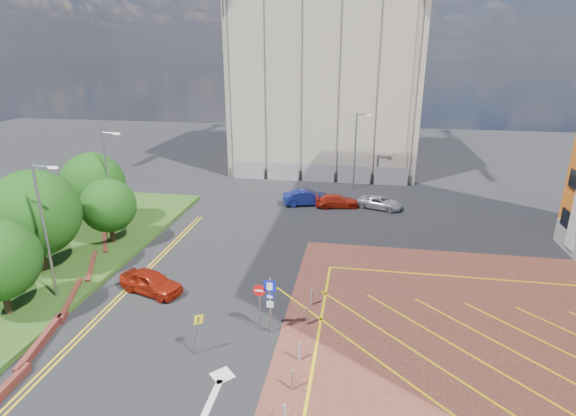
% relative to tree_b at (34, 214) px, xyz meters
% --- Properties ---
extents(ground, '(140.00, 140.00, 0.00)m').
position_rel_tree_b_xyz_m(ground, '(15.50, -5.00, -4.24)').
color(ground, black).
rests_on(ground, ground).
extents(forecourt, '(26.00, 26.00, 0.02)m').
position_rel_tree_b_xyz_m(forecourt, '(29.50, -5.00, -4.23)').
color(forecourt, brown).
rests_on(forecourt, ground).
extents(grass_bed, '(14.00, 32.00, 0.30)m').
position_rel_tree_b_xyz_m(grass_bed, '(-2.50, 1.00, -4.09)').
color(grass_bed, '#274C18').
rests_on(grass_bed, ground).
extents(retaining_wall, '(6.06, 20.33, 0.40)m').
position_rel_tree_b_xyz_m(retaining_wall, '(3.70, -3.00, -4.04)').
color(retaining_wall, maroon).
rests_on(retaining_wall, ground).
extents(tree_b, '(5.60, 5.60, 6.74)m').
position_rel_tree_b_xyz_m(tree_b, '(0.00, 0.00, 0.00)').
color(tree_b, '#3D2B1C').
rests_on(tree_b, grass_bed).
extents(tree_c, '(4.00, 4.00, 4.90)m').
position_rel_tree_b_xyz_m(tree_c, '(2.00, 5.00, -1.04)').
color(tree_c, '#3D2B1C').
rests_on(tree_c, grass_bed).
extents(tree_d, '(5.00, 5.00, 6.08)m').
position_rel_tree_b_xyz_m(tree_d, '(-1.00, 8.00, -0.37)').
color(tree_d, '#3D2B1C').
rests_on(tree_d, grass_bed).
extents(lamp_left_near, '(1.53, 0.16, 8.00)m').
position_rel_tree_b_xyz_m(lamp_left_near, '(3.08, -3.00, 0.42)').
color(lamp_left_near, '#9EA0A8').
rests_on(lamp_left_near, grass_bed).
extents(lamp_left_far, '(1.53, 0.16, 8.00)m').
position_rel_tree_b_xyz_m(lamp_left_far, '(1.08, 7.00, 0.42)').
color(lamp_left_far, '#9EA0A8').
rests_on(lamp_left_far, grass_bed).
extents(lamp_back, '(1.53, 0.16, 8.00)m').
position_rel_tree_b_xyz_m(lamp_back, '(19.58, 23.00, 0.12)').
color(lamp_back, '#9EA0A8').
rests_on(lamp_back, ground).
extents(sign_cluster, '(1.17, 0.12, 3.20)m').
position_rel_tree_b_xyz_m(sign_cluster, '(15.80, -4.02, -2.28)').
color(sign_cluster, '#9EA0A8').
rests_on(sign_cluster, ground).
extents(warning_sign, '(0.63, 0.39, 2.25)m').
position_rel_tree_b_xyz_m(warning_sign, '(12.91, -6.36, -2.81)').
color(warning_sign, '#9EA0A8').
rests_on(warning_sign, ground).
extents(bollard_row, '(0.14, 11.14, 0.90)m').
position_rel_tree_b_xyz_m(bollard_row, '(17.80, -6.67, -3.77)').
color(bollard_row, '#9EA0A8').
rests_on(bollard_row, forecourt).
extents(construction_building, '(21.20, 19.20, 22.00)m').
position_rel_tree_b_xyz_m(construction_building, '(15.50, 35.00, 6.76)').
color(construction_building, '#A99C8A').
rests_on(construction_building, ground).
extents(construction_fence, '(21.60, 0.06, 2.00)m').
position_rel_tree_b_xyz_m(construction_fence, '(16.50, 25.00, -3.24)').
color(construction_fence, gray).
rests_on(construction_fence, ground).
extents(car_red_left, '(4.39, 2.83, 1.39)m').
position_rel_tree_b_xyz_m(car_red_left, '(8.00, -1.12, -3.54)').
color(car_red_left, '#9C1E0D').
rests_on(car_red_left, ground).
extents(car_blue_back, '(4.75, 2.77, 1.48)m').
position_rel_tree_b_xyz_m(car_blue_back, '(15.24, 16.86, -3.50)').
color(car_blue_back, navy).
rests_on(car_blue_back, ground).
extents(car_red_back, '(4.37, 2.47, 1.20)m').
position_rel_tree_b_xyz_m(car_red_back, '(18.15, 16.67, -3.64)').
color(car_red_back, '#AE1F0E').
rests_on(car_red_back, ground).
extents(car_silver_back, '(4.49, 3.11, 1.14)m').
position_rel_tree_b_xyz_m(car_silver_back, '(22.14, 16.94, -3.67)').
color(car_silver_back, silver).
rests_on(car_silver_back, ground).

